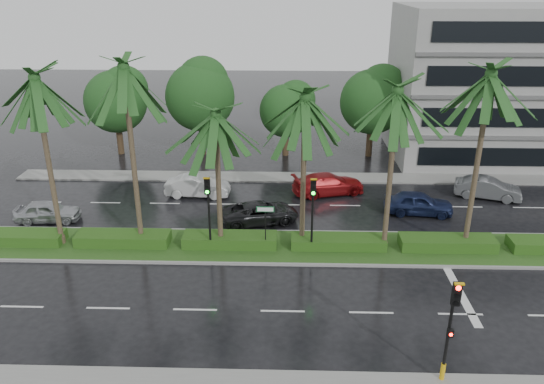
{
  "coord_description": "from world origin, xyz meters",
  "views": [
    {
      "loc": [
        0.1,
        -25.16,
        14.15
      ],
      "look_at": [
        -0.67,
        1.5,
        3.17
      ],
      "focal_mm": 35.0,
      "sensor_mm": 36.0,
      "label": 1
    }
  ],
  "objects_px": {
    "signal_median_left": "(208,203)",
    "car_darkgrey": "(260,213)",
    "car_grey": "(488,188)",
    "street_sign": "(265,217)",
    "car_red": "(328,184)",
    "car_white": "(198,186)",
    "signal_near": "(450,328)",
    "car_silver": "(48,211)",
    "car_blue": "(418,203)"
  },
  "relations": [
    {
      "from": "car_silver",
      "to": "car_red",
      "type": "xyz_separation_m",
      "value": [
        17.58,
        4.96,
        0.06
      ]
    },
    {
      "from": "car_red",
      "to": "car_grey",
      "type": "xyz_separation_m",
      "value": [
        10.77,
        -0.46,
        -0.02
      ]
    },
    {
      "from": "car_darkgrey",
      "to": "street_sign",
      "type": "bearing_deg",
      "value": 172.3
    },
    {
      "from": "signal_median_left",
      "to": "car_white",
      "type": "height_order",
      "value": "signal_median_left"
    },
    {
      "from": "car_blue",
      "to": "street_sign",
      "type": "bearing_deg",
      "value": 125.52
    },
    {
      "from": "signal_median_left",
      "to": "car_grey",
      "type": "xyz_separation_m",
      "value": [
        17.79,
        8.29,
        -2.29
      ]
    },
    {
      "from": "signal_median_left",
      "to": "car_red",
      "type": "distance_m",
      "value": 11.44
    },
    {
      "from": "signal_median_left",
      "to": "car_darkgrey",
      "type": "relative_size",
      "value": 0.93
    },
    {
      "from": "street_sign",
      "to": "car_white",
      "type": "height_order",
      "value": "street_sign"
    },
    {
      "from": "car_silver",
      "to": "car_blue",
      "type": "xyz_separation_m",
      "value": [
        23.06,
        1.78,
        0.07
      ]
    },
    {
      "from": "signal_near",
      "to": "car_silver",
      "type": "bearing_deg",
      "value": 146.77
    },
    {
      "from": "signal_near",
      "to": "signal_median_left",
      "type": "relative_size",
      "value": 1.0
    },
    {
      "from": "street_sign",
      "to": "signal_near",
      "type": "bearing_deg",
      "value": -54.66
    },
    {
      "from": "street_sign",
      "to": "car_red",
      "type": "distance_m",
      "value": 9.56
    },
    {
      "from": "signal_near",
      "to": "car_white",
      "type": "relative_size",
      "value": 1.0
    },
    {
      "from": "car_white",
      "to": "car_blue",
      "type": "height_order",
      "value": "car_blue"
    },
    {
      "from": "signal_near",
      "to": "car_grey",
      "type": "distance_m",
      "value": 19.67
    },
    {
      "from": "signal_near",
      "to": "car_white",
      "type": "bearing_deg",
      "value": 123.97
    },
    {
      "from": "car_silver",
      "to": "signal_median_left",
      "type": "bearing_deg",
      "value": -115.25
    },
    {
      "from": "signal_near",
      "to": "car_silver",
      "type": "distance_m",
      "value": 24.65
    },
    {
      "from": "street_sign",
      "to": "car_red",
      "type": "bearing_deg",
      "value": 64.85
    },
    {
      "from": "car_white",
      "to": "car_blue",
      "type": "distance_m",
      "value": 14.7
    },
    {
      "from": "car_blue",
      "to": "car_silver",
      "type": "bearing_deg",
      "value": 100.41
    },
    {
      "from": "car_silver",
      "to": "car_darkgrey",
      "type": "distance_m",
      "value": 13.08
    },
    {
      "from": "car_darkgrey",
      "to": "car_grey",
      "type": "distance_m",
      "value": 15.86
    },
    {
      "from": "car_silver",
      "to": "car_blue",
      "type": "bearing_deg",
      "value": -91.13
    },
    {
      "from": "signal_near",
      "to": "car_silver",
      "type": "relative_size",
      "value": 1.12
    },
    {
      "from": "car_white",
      "to": "car_grey",
      "type": "height_order",
      "value": "car_white"
    },
    {
      "from": "car_red",
      "to": "car_grey",
      "type": "distance_m",
      "value": 10.78
    },
    {
      "from": "street_sign",
      "to": "signal_median_left",
      "type": "bearing_deg",
      "value": -176.53
    },
    {
      "from": "car_silver",
      "to": "signal_near",
      "type": "bearing_deg",
      "value": -128.78
    },
    {
      "from": "car_red",
      "to": "car_blue",
      "type": "xyz_separation_m",
      "value": [
        5.48,
        -3.18,
        0.0
      ]
    },
    {
      "from": "car_red",
      "to": "car_darkgrey",
      "type": "bearing_deg",
      "value": 120.21
    },
    {
      "from": "signal_near",
      "to": "car_blue",
      "type": "height_order",
      "value": "signal_near"
    },
    {
      "from": "signal_median_left",
      "to": "street_sign",
      "type": "height_order",
      "value": "signal_median_left"
    },
    {
      "from": "car_white",
      "to": "car_grey",
      "type": "distance_m",
      "value": 19.77
    },
    {
      "from": "signal_median_left",
      "to": "street_sign",
      "type": "xyz_separation_m",
      "value": [
        3.0,
        0.18,
        -0.87
      ]
    },
    {
      "from": "signal_near",
      "to": "car_darkgrey",
      "type": "bearing_deg",
      "value": 118.68
    },
    {
      "from": "signal_near",
      "to": "car_red",
      "type": "height_order",
      "value": "signal_near"
    },
    {
      "from": "car_red",
      "to": "street_sign",
      "type": "bearing_deg",
      "value": 138.45
    },
    {
      "from": "car_darkgrey",
      "to": "signal_median_left",
      "type": "bearing_deg",
      "value": 132.8
    },
    {
      "from": "signal_median_left",
      "to": "car_grey",
      "type": "distance_m",
      "value": 19.76
    },
    {
      "from": "car_silver",
      "to": "car_darkgrey",
      "type": "bearing_deg",
      "value": -94.67
    },
    {
      "from": "street_sign",
      "to": "car_darkgrey",
      "type": "bearing_deg",
      "value": 97.19
    },
    {
      "from": "signal_median_left",
      "to": "car_white",
      "type": "distance_m",
      "value": 8.64
    },
    {
      "from": "car_darkgrey",
      "to": "car_grey",
      "type": "relative_size",
      "value": 1.09
    },
    {
      "from": "signal_median_left",
      "to": "car_silver",
      "type": "distance_m",
      "value": 11.46
    },
    {
      "from": "signal_median_left",
      "to": "car_silver",
      "type": "height_order",
      "value": "signal_median_left"
    },
    {
      "from": "signal_median_left",
      "to": "car_darkgrey",
      "type": "distance_m",
      "value": 5.27
    },
    {
      "from": "street_sign",
      "to": "car_white",
      "type": "distance_m",
      "value": 9.45
    }
  ]
}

